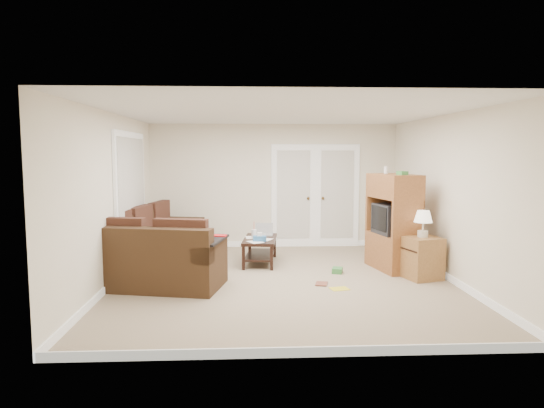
{
  "coord_description": "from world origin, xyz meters",
  "views": [
    {
      "loc": [
        -0.52,
        -7.11,
        1.92
      ],
      "look_at": [
        -0.14,
        0.64,
        1.1
      ],
      "focal_mm": 32.0,
      "sensor_mm": 36.0,
      "label": 1
    }
  ],
  "objects": [
    {
      "name": "baseboards",
      "position": [
        0.0,
        0.0,
        0.05
      ],
      "size": [
        5.0,
        5.5,
        0.1
      ],
      "primitive_type": null,
      "color": "white",
      "rests_on": "floor"
    },
    {
      "name": "wall_back",
      "position": [
        0.0,
        2.75,
        1.25
      ],
      "size": [
        5.0,
        0.02,
        2.5
      ],
      "primitive_type": "cube",
      "color": "white",
      "rests_on": "floor"
    },
    {
      "name": "space_heater",
      "position": [
        2.0,
        2.45,
        0.16
      ],
      "size": [
        0.15,
        0.14,
        0.32
      ],
      "primitive_type": "cube",
      "rotation": [
        0.0,
        0.0,
        -0.29
      ],
      "color": "white",
      "rests_on": "floor"
    },
    {
      "name": "floor_magazine",
      "position": [
        0.76,
        -0.47,
        0.0
      ],
      "size": [
        0.29,
        0.25,
        0.01
      ],
      "primitive_type": "cube",
      "rotation": [
        0.0,
        0.0,
        0.22
      ],
      "color": "gold",
      "rests_on": "floor"
    },
    {
      "name": "floor_book",
      "position": [
        0.46,
        -0.2,
        0.01
      ],
      "size": [
        0.22,
        0.27,
        0.02
      ],
      "primitive_type": "imported",
      "rotation": [
        0.0,
        0.0,
        -0.25
      ],
      "color": "brown",
      "rests_on": "floor"
    },
    {
      "name": "ceiling",
      "position": [
        0.0,
        0.0,
        2.5
      ],
      "size": [
        5.0,
        5.5,
        0.02
      ],
      "primitive_type": "cube",
      "color": "silver",
      "rests_on": "wall_back"
    },
    {
      "name": "window_left",
      "position": [
        -2.46,
        1.0,
        1.55
      ],
      "size": [
        0.05,
        1.92,
        1.42
      ],
      "color": "white",
      "rests_on": "wall_left"
    },
    {
      "name": "tv_armoire",
      "position": [
        1.86,
        0.67,
        0.8
      ],
      "size": [
        0.73,
        1.07,
        1.69
      ],
      "rotation": [
        0.0,
        0.0,
        0.2
      ],
      "color": "brown",
      "rests_on": "floor"
    },
    {
      "name": "floor_greenbox",
      "position": [
        0.9,
        0.45,
        0.04
      ],
      "size": [
        0.21,
        0.24,
        0.08
      ],
      "primitive_type": "cube",
      "rotation": [
        0.0,
        0.0,
        -0.29
      ],
      "color": "#397D39",
      "rests_on": "floor"
    },
    {
      "name": "wall_front",
      "position": [
        0.0,
        -2.75,
        1.25
      ],
      "size": [
        5.0,
        0.02,
        2.5
      ],
      "primitive_type": "cube",
      "color": "white",
      "rests_on": "floor"
    },
    {
      "name": "coffee_table",
      "position": [
        -0.32,
        1.22,
        0.24
      ],
      "size": [
        0.65,
        1.14,
        0.74
      ],
      "rotation": [
        0.0,
        0.0,
        -0.1
      ],
      "color": "black",
      "rests_on": "floor"
    },
    {
      "name": "wall_left",
      "position": [
        -2.5,
        0.0,
        1.25
      ],
      "size": [
        0.02,
        5.5,
        2.5
      ],
      "primitive_type": "cube",
      "color": "white",
      "rests_on": "floor"
    },
    {
      "name": "floor",
      "position": [
        0.0,
        0.0,
        0.0
      ],
      "size": [
        5.5,
        5.5,
        0.0
      ],
      "primitive_type": "plane",
      "color": "gray",
      "rests_on": "ground"
    },
    {
      "name": "sectional_sofa",
      "position": [
        -2.01,
        0.53,
        0.36
      ],
      "size": [
        2.12,
        3.29,
        0.91
      ],
      "rotation": [
        0.0,
        0.0,
        -0.21
      ],
      "color": "#3C2717",
      "rests_on": "floor"
    },
    {
      "name": "french_doors",
      "position": [
        0.85,
        2.71,
        1.04
      ],
      "size": [
        1.8,
        0.05,
        2.13
      ],
      "color": "white",
      "rests_on": "floor"
    },
    {
      "name": "wall_right",
      "position": [
        2.5,
        0.0,
        1.25
      ],
      "size": [
        0.02,
        5.5,
        2.5
      ],
      "primitive_type": "cube",
      "color": "white",
      "rests_on": "floor"
    },
    {
      "name": "side_cabinet",
      "position": [
        2.13,
        0.05,
        0.38
      ],
      "size": [
        0.61,
        0.61,
        1.05
      ],
      "rotation": [
        0.0,
        0.0,
        0.28
      ],
      "color": "olive",
      "rests_on": "floor"
    }
  ]
}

